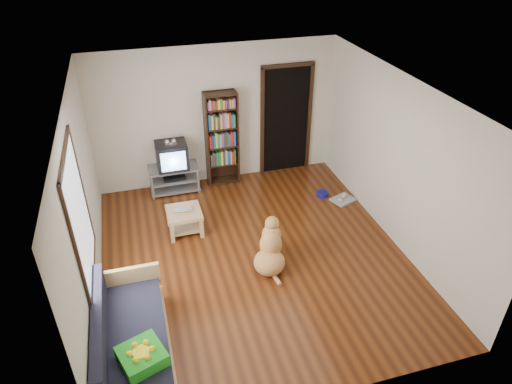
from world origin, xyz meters
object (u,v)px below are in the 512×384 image
object	(u,v)px
laptop	(184,212)
dog	(270,250)
crt_tv	(172,155)
tv_stand	(174,178)
bookshelf	(222,134)
grey_rag	(343,200)
coffee_table	(184,217)
green_cushion	(142,356)
dog_bowl	(322,194)
sofa	(131,341)

from	to	relation	value
laptop	dog	size ratio (longest dim) A/B	0.33
crt_tv	dog	world-z (taller)	crt_tv
tv_stand	bookshelf	bearing A→B (deg)	5.63
grey_rag	laptop	bearing A→B (deg)	-176.73
coffee_table	tv_stand	bearing A→B (deg)	89.61
green_cushion	dog	distance (m)	2.51
laptop	green_cushion	bearing A→B (deg)	-101.47
dog	grey_rag	bearing A→B (deg)	35.75
bookshelf	dog	distance (m)	2.70
laptop	crt_tv	xyz separation A→B (m)	(0.01, 1.38, 0.33)
laptop	bookshelf	bearing A→B (deg)	62.39
coffee_table	dog	bearing A→B (deg)	-46.77
dog_bowl	tv_stand	xyz separation A→B (m)	(-2.59, 0.95, 0.23)
grey_rag	bookshelf	xyz separation A→B (m)	(-1.94, 1.29, 0.99)
green_cushion	grey_rag	world-z (taller)	green_cushion
laptop	sofa	bearing A→B (deg)	-107.29
dog	green_cushion	bearing A→B (deg)	-140.86
green_cushion	dog_bowl	size ratio (longest dim) A/B	2.04
crt_tv	bookshelf	world-z (taller)	bookshelf
crt_tv	dog_bowl	bearing A→B (deg)	-20.47
crt_tv	sofa	bearing A→B (deg)	-104.93
laptop	dog	bearing A→B (deg)	-40.27
dog_bowl	grey_rag	distance (m)	0.39
coffee_table	crt_tv	bearing A→B (deg)	89.62
grey_rag	sofa	size ratio (longest dim) A/B	0.22
dog_bowl	dog	world-z (taller)	dog
crt_tv	bookshelf	size ratio (longest dim) A/B	0.32
tv_stand	sofa	distance (m)	3.76
green_cushion	dog	world-z (taller)	dog
green_cushion	bookshelf	size ratio (longest dim) A/B	0.25
grey_rag	dog	xyz separation A→B (m)	(-1.81, -1.30, 0.25)
tv_stand	dog	distance (m)	2.72
coffee_table	sofa	bearing A→B (deg)	-112.77
green_cushion	bookshelf	distance (m)	4.57
green_cushion	laptop	xyz separation A→B (m)	(0.84, 2.71, -0.08)
crt_tv	sofa	world-z (taller)	crt_tv
tv_stand	coffee_table	xyz separation A→B (m)	(-0.01, -1.33, 0.01)
green_cushion	tv_stand	xyz separation A→B (m)	(0.85, 4.07, -0.23)
sofa	coffee_table	size ratio (longest dim) A/B	3.27
tv_stand	crt_tv	world-z (taller)	crt_tv
bookshelf	crt_tv	bearing A→B (deg)	-175.68
laptop	coffee_table	world-z (taller)	laptop
bookshelf	sofa	bearing A→B (deg)	-117.32
tv_stand	crt_tv	bearing A→B (deg)	90.00
crt_tv	grey_rag	bearing A→B (deg)	-22.83
sofa	coffee_table	xyz separation A→B (m)	(0.96, 2.30, 0.02)
green_cushion	bookshelf	xyz separation A→B (m)	(1.80, 4.17, 0.51)
dog_bowl	coffee_table	size ratio (longest dim) A/B	0.40
green_cushion	coffee_table	bearing A→B (deg)	53.40
coffee_table	dog_bowl	bearing A→B (deg)	8.43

